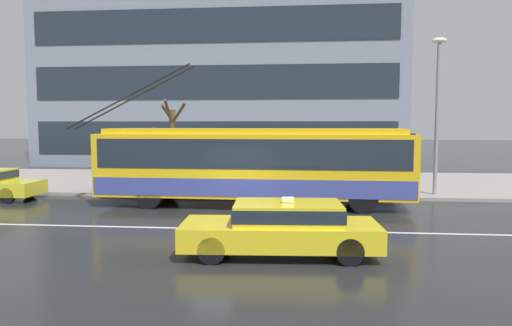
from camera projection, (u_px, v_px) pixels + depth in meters
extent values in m
plane|color=#232526|center=(234.00, 221.00, 14.86)|extent=(160.00, 160.00, 0.00)
cube|color=gray|center=(259.00, 182.00, 24.25)|extent=(80.00, 10.00, 0.14)
cube|color=silver|center=(228.00, 229.00, 13.67)|extent=(72.00, 0.14, 0.01)
cube|color=yellow|center=(253.00, 164.00, 17.54)|extent=(11.79, 2.69, 2.33)
cube|color=yellow|center=(253.00, 131.00, 17.43)|extent=(11.08, 2.43, 0.20)
cube|color=#1E2833|center=(253.00, 152.00, 17.50)|extent=(11.32, 2.71, 1.07)
cube|color=#3E4896|center=(253.00, 184.00, 17.60)|extent=(11.68, 2.71, 0.65)
cube|color=#1E2833|center=(411.00, 153.00, 16.84)|extent=(0.16, 2.17, 1.16)
cube|color=black|center=(408.00, 137.00, 16.81)|extent=(0.20, 1.88, 0.28)
cylinder|color=black|center=(134.00, 98.00, 18.21)|extent=(4.93, 0.15, 2.46)
cylinder|color=black|center=(127.00, 97.00, 17.52)|extent=(4.93, 0.15, 2.46)
cylinder|color=black|center=(357.00, 190.00, 18.25)|extent=(1.05, 0.32, 1.04)
cylinder|color=black|center=(363.00, 198.00, 16.11)|extent=(1.05, 0.32, 1.04)
cylinder|color=black|center=(167.00, 187.00, 19.12)|extent=(1.05, 0.32, 1.04)
cylinder|color=black|center=(149.00, 195.00, 16.98)|extent=(1.05, 0.32, 1.04)
cylinder|color=black|center=(30.00, 190.00, 19.58)|extent=(0.62, 0.20, 0.62)
cylinder|color=black|center=(7.00, 196.00, 18.07)|extent=(0.62, 0.20, 0.62)
cube|color=yellow|center=(280.00, 234.00, 10.94)|extent=(4.73, 2.00, 0.55)
cube|color=yellow|center=(288.00, 213.00, 10.89)|extent=(2.59, 1.64, 0.48)
cube|color=#1E2833|center=(288.00, 212.00, 10.89)|extent=(2.63, 1.66, 0.31)
cube|color=silver|center=(288.00, 200.00, 10.86)|extent=(0.29, 0.18, 0.12)
cylinder|color=black|center=(211.00, 250.00, 10.24)|extent=(0.63, 0.24, 0.62)
cylinder|color=black|center=(219.00, 234.00, 11.78)|extent=(0.63, 0.24, 0.62)
cylinder|color=black|center=(350.00, 252.00, 10.13)|extent=(0.63, 0.24, 0.62)
cylinder|color=black|center=(340.00, 235.00, 11.66)|extent=(0.63, 0.24, 0.62)
cylinder|color=gray|center=(258.00, 165.00, 20.22)|extent=(0.08, 0.08, 2.33)
cylinder|color=gray|center=(171.00, 165.00, 20.59)|extent=(0.08, 0.08, 2.33)
cylinder|color=gray|center=(261.00, 163.00, 21.42)|extent=(0.08, 0.08, 2.33)
cylinder|color=gray|center=(178.00, 162.00, 21.79)|extent=(0.08, 0.08, 2.33)
cube|color=#99ADB2|center=(219.00, 162.00, 21.60)|extent=(3.73, 0.04, 1.86)
cube|color=#B2B2B7|center=(216.00, 137.00, 20.90)|extent=(4.23, 1.51, 0.08)
cube|color=brown|center=(218.00, 179.00, 21.36)|extent=(2.75, 0.36, 0.08)
cylinder|color=#4E4F40|center=(304.00, 179.00, 21.85)|extent=(0.14, 0.14, 0.78)
cylinder|color=#4E4F40|center=(301.00, 178.00, 21.93)|extent=(0.14, 0.14, 0.78)
cylinder|color=#46585A|center=(303.00, 164.00, 21.83)|extent=(0.48, 0.48, 0.56)
sphere|color=#E29A73|center=(303.00, 156.00, 21.80)|extent=(0.23, 0.23, 0.23)
cone|color=green|center=(301.00, 150.00, 21.83)|extent=(1.43, 1.43, 0.32)
cylinder|color=#333333|center=(300.00, 161.00, 21.88)|extent=(0.02, 0.02, 0.75)
cylinder|color=brown|center=(277.00, 179.00, 21.39)|extent=(0.14, 0.14, 0.85)
cylinder|color=brown|center=(280.00, 179.00, 21.48)|extent=(0.14, 0.14, 0.85)
cylinder|color=maroon|center=(279.00, 163.00, 21.37)|extent=(0.51, 0.51, 0.60)
sphere|color=#D8958B|center=(279.00, 154.00, 21.34)|extent=(0.24, 0.24, 0.24)
cone|color=red|center=(277.00, 148.00, 21.24)|extent=(1.28, 1.28, 0.28)
cylinder|color=#333333|center=(277.00, 159.00, 21.29)|extent=(0.02, 0.02, 0.78)
cylinder|color=gray|center=(437.00, 120.00, 19.28)|extent=(0.16, 0.16, 6.30)
ellipsoid|color=silver|center=(440.00, 40.00, 19.00)|extent=(0.60, 0.32, 0.24)
cylinder|color=#4D462A|center=(173.00, 149.00, 21.17)|extent=(0.29, 0.29, 3.62)
cylinder|color=#484127|center=(163.00, 136.00, 20.98)|extent=(0.96, 0.52, 0.89)
cylinder|color=brown|center=(179.00, 113.00, 20.58)|extent=(0.96, 0.98, 0.96)
cylinder|color=brown|center=(167.00, 113.00, 20.56)|extent=(0.33, 1.07, 0.77)
cylinder|color=brown|center=(169.00, 113.00, 20.62)|extent=(0.22, 0.95, 1.15)
cube|color=#1E2833|center=(212.00, 138.00, 32.34)|extent=(25.56, 0.06, 2.33)
cube|color=#1E2833|center=(211.00, 82.00, 32.01)|extent=(25.56, 0.06, 2.33)
cube|color=#1E2833|center=(211.00, 25.00, 31.69)|extent=(25.56, 0.06, 2.33)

